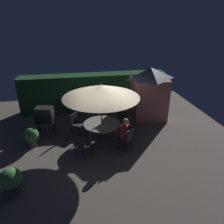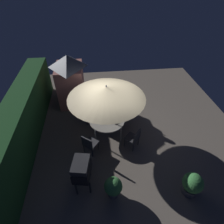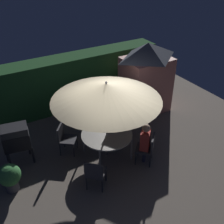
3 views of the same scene
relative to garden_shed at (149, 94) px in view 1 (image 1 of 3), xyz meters
The scene contains 13 objects.
ground_plane 3.24m from the garden_shed, 142.77° to the right, with size 11.00×11.00×0.00m, color #6B6056.
hedge_backdrop 2.93m from the garden_shed, 144.34° to the left, with size 7.45×0.89×1.90m.
garden_shed is the anchor object (origin of this frame).
patio_table 2.96m from the garden_shed, 147.63° to the right, with size 1.43×1.43×0.76m.
patio_umbrella 3.01m from the garden_shed, 147.63° to the right, with size 2.87×2.87×2.37m.
bbq_grill 4.74m from the garden_shed, behind, with size 0.78×0.62×1.20m.
chair_near_shed 2.98m from the garden_shed, 124.49° to the right, with size 0.65×0.65×0.90m.
chair_far_side 1.80m from the garden_shed, 157.10° to the right, with size 0.65×0.65×0.90m.
chair_toward_hedge 3.59m from the garden_shed, 166.69° to the right, with size 0.65×0.65×0.90m.
chair_toward_house 4.22m from the garden_shed, 143.03° to the right, with size 0.65×0.65×0.90m.
potted_plant_by_shed 5.42m from the garden_shed, 163.78° to the right, with size 0.56×0.56×0.78m.
potted_plant_by_grill 6.64m from the garden_shed, 143.61° to the right, with size 0.62×0.62×0.83m.
person_in_red 2.91m from the garden_shed, 126.17° to the right, with size 0.41×0.41×1.26m.
Camera 1 is at (-1.03, -7.07, 4.57)m, focal length 34.03 mm.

